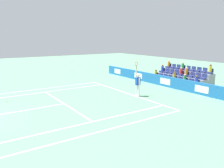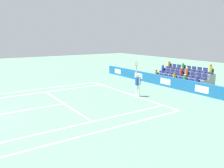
# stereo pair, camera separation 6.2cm
# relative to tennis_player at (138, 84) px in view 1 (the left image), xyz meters

# --- Properties ---
(line_baseline) EXTENTS (10.97, 0.10, 0.01)m
(line_baseline) POSITION_rel_tennis_player_xyz_m (1.26, 0.12, -0.99)
(line_baseline) COLOR white
(line_baseline) RESTS_ON ground
(line_service) EXTENTS (8.23, 0.10, 0.01)m
(line_service) POSITION_rel_tennis_player_xyz_m (1.26, 5.61, -0.99)
(line_service) COLOR white
(line_service) RESTS_ON ground
(line_centre_service) EXTENTS (0.10, 6.40, 0.01)m
(line_centre_service) POSITION_rel_tennis_player_xyz_m (1.26, 8.81, -0.99)
(line_centre_service) COLOR white
(line_centre_service) RESTS_ON ground
(line_singles_sideline_left) EXTENTS (0.10, 11.89, 0.01)m
(line_singles_sideline_left) POSITION_rel_tennis_player_xyz_m (5.38, 6.06, -0.99)
(line_singles_sideline_left) COLOR white
(line_singles_sideline_left) RESTS_ON ground
(line_singles_sideline_right) EXTENTS (0.10, 11.89, 0.01)m
(line_singles_sideline_right) POSITION_rel_tennis_player_xyz_m (-2.85, 6.06, -0.99)
(line_singles_sideline_right) COLOR white
(line_singles_sideline_right) RESTS_ON ground
(line_doubles_sideline_left) EXTENTS (0.10, 11.89, 0.01)m
(line_doubles_sideline_left) POSITION_rel_tennis_player_xyz_m (6.75, 6.06, -0.99)
(line_doubles_sideline_left) COLOR white
(line_doubles_sideline_left) RESTS_ON ground
(line_doubles_sideline_right) EXTENTS (0.10, 11.89, 0.01)m
(line_doubles_sideline_right) POSITION_rel_tennis_player_xyz_m (-4.22, 6.06, -0.99)
(line_doubles_sideline_right) COLOR white
(line_doubles_sideline_right) RESTS_ON ground
(line_centre_mark) EXTENTS (0.10, 0.20, 0.01)m
(line_centre_mark) POSITION_rel_tennis_player_xyz_m (1.26, 0.22, -0.99)
(line_centre_mark) COLOR white
(line_centre_mark) RESTS_ON ground
(sponsor_barrier) EXTENTS (19.37, 0.22, 0.99)m
(sponsor_barrier) POSITION_rel_tennis_player_xyz_m (1.26, -4.51, -0.50)
(sponsor_barrier) COLOR #1E66AD
(sponsor_barrier) RESTS_ON ground
(tennis_player) EXTENTS (0.53, 0.36, 2.85)m
(tennis_player) POSITION_rel_tennis_player_xyz_m (0.00, 0.00, 0.00)
(tennis_player) COLOR white
(tennis_player) RESTS_ON ground
(stadium_stand) EXTENTS (5.58, 2.85, 2.17)m
(stadium_stand) POSITION_rel_tennis_player_xyz_m (1.26, -6.82, -0.44)
(stadium_stand) COLOR gray
(stadium_stand) RESTS_ON ground
(loose_tennis_ball) EXTENTS (0.07, 0.07, 0.07)m
(loose_tennis_ball) POSITION_rel_tennis_player_xyz_m (4.07, 8.85, -0.96)
(loose_tennis_ball) COLOR #D1E533
(loose_tennis_ball) RESTS_ON ground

